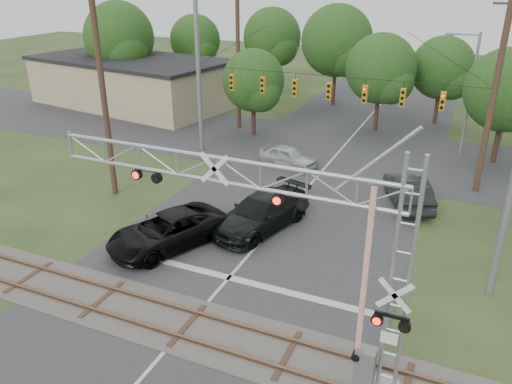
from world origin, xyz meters
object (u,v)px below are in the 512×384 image
at_px(crossing_gantry, 283,234).
at_px(car_dark, 261,212).
at_px(sedan_silver, 288,157).
at_px(pickup_black, 168,231).
at_px(commercial_building, 131,81).
at_px(streetlight, 468,89).
at_px(traffic_signal_span, 343,86).

xyz_separation_m(crossing_gantry, car_dark, (-4.43, 8.74, -4.07)).
bearing_deg(sedan_silver, crossing_gantry, -148.98).
xyz_separation_m(pickup_black, commercial_building, (-18.90, 22.83, 1.48)).
distance_m(sedan_silver, commercial_building, 22.92).
xyz_separation_m(commercial_building, streetlight, (30.92, -3.07, 2.51)).
relative_size(pickup_black, commercial_building, 0.28).
height_order(crossing_gantry, streetlight, streetlight).
relative_size(crossing_gantry, commercial_building, 0.58).
distance_m(pickup_black, commercial_building, 29.67).
xyz_separation_m(crossing_gantry, traffic_signal_span, (-2.98, 18.37, 0.70)).
xyz_separation_m(traffic_signal_span, commercial_building, (-23.73, 9.69, -3.35)).
bearing_deg(streetlight, traffic_signal_span, -137.36).
distance_m(traffic_signal_span, car_dark, 10.85).
height_order(crossing_gantry, traffic_signal_span, traffic_signal_span).
relative_size(traffic_signal_span, streetlight, 2.25).
bearing_deg(traffic_signal_span, car_dark, -98.56).
xyz_separation_m(traffic_signal_span, streetlight, (7.19, 6.62, -0.85)).
bearing_deg(pickup_black, car_dark, 70.32).
xyz_separation_m(car_dark, sedan_silver, (-1.85, 9.07, -0.19)).
distance_m(car_dark, commercial_building, 29.53).
distance_m(traffic_signal_span, pickup_black, 14.81).
relative_size(pickup_black, streetlight, 0.69).
height_order(sedan_silver, commercial_building, commercial_building).
relative_size(crossing_gantry, car_dark, 1.97).
bearing_deg(commercial_building, pickup_black, -41.22).
bearing_deg(commercial_building, sedan_silver, -17.48).
height_order(traffic_signal_span, commercial_building, traffic_signal_span).
xyz_separation_m(crossing_gantry, pickup_black, (-7.82, 5.23, -4.13)).
xyz_separation_m(crossing_gantry, commercial_building, (-26.72, 28.05, -2.65)).
xyz_separation_m(traffic_signal_span, car_dark, (-1.45, -9.63, -4.77)).
bearing_deg(car_dark, crossing_gantry, -47.21).
xyz_separation_m(crossing_gantry, streetlight, (4.20, 24.99, -0.15)).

